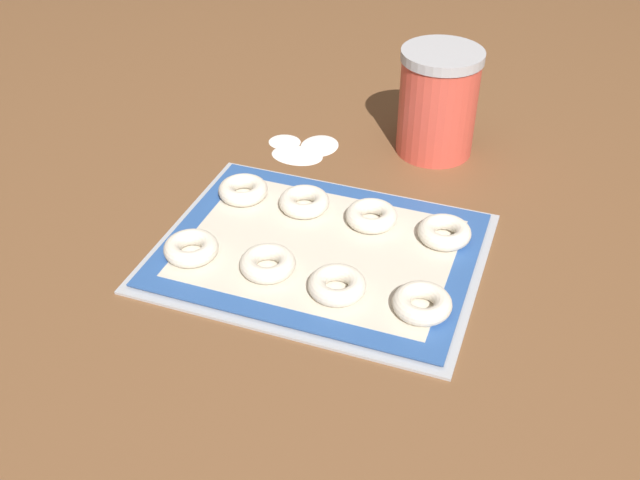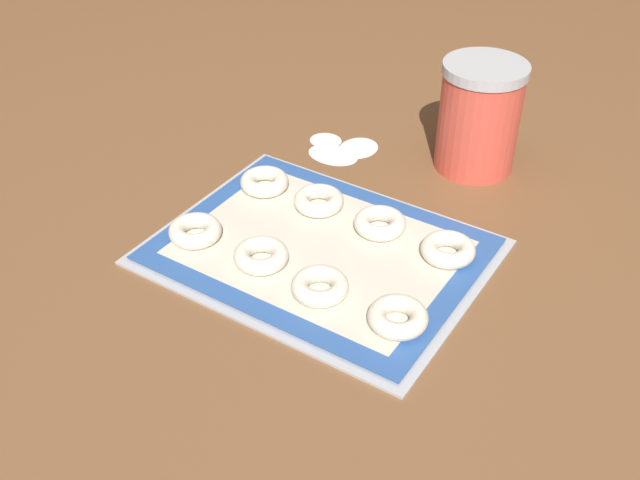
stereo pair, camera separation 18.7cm
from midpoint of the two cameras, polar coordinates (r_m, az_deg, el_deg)
name	(u,v)px [view 1 (the left image)]	position (r m, az deg, el deg)	size (l,w,h in m)	color
ground_plane	(314,252)	(1.06, -5.49, -1.28)	(2.80, 2.80, 0.00)	brown
baking_tray	(320,251)	(1.05, -5.08, -1.17)	(0.45, 0.35, 0.01)	#B2B5BA
baking_mat	(320,248)	(1.05, -5.09, -0.93)	(0.43, 0.33, 0.00)	#2D569E
bagel_front_far_left	(191,248)	(1.06, -14.85, -0.95)	(0.08, 0.08, 0.02)	silver
bagel_front_mid_left	(268,263)	(1.01, -9.32, -2.15)	(0.08, 0.08, 0.02)	silver
bagel_front_mid_right	(337,285)	(0.96, -4.23, -3.85)	(0.08, 0.08, 0.02)	silver
bagel_front_far_right	(422,303)	(0.93, 2.18, -5.27)	(0.08, 0.08, 0.02)	silver
bagel_back_far_left	(243,190)	(1.16, -10.51, 3.49)	(0.08, 0.08, 0.02)	silver
bagel_back_mid_left	(304,202)	(1.12, -5.99, 2.61)	(0.08, 0.08, 0.02)	silver
bagel_back_mid_right	(371,216)	(1.08, -0.95, 1.53)	(0.08, 0.08, 0.02)	silver
bagel_back_far_right	(444,232)	(1.05, 4.54, 0.25)	(0.08, 0.08, 0.02)	silver
flour_canister	(438,102)	(1.25, 4.75, 10.21)	(0.13, 0.13, 0.18)	#DB4C3D
flour_patch_near	(320,145)	(1.30, -4.16, 6.99)	(0.06, 0.08, 0.00)	white
flour_patch_far	(297,155)	(1.28, -5.96, 6.25)	(0.09, 0.06, 0.00)	white
flour_patch_side	(285,141)	(1.32, -6.80, 7.25)	(0.06, 0.05, 0.00)	white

